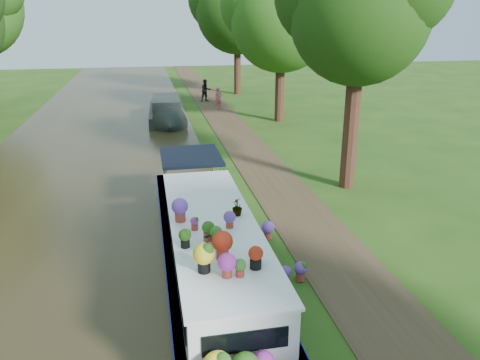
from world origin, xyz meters
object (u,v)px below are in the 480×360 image
plant_boat (214,263)px  pedestrian_dark (206,90)px  pedestrian_pink (218,98)px  second_boat (167,111)px

plant_boat → pedestrian_dark: size_ratio=8.18×
plant_boat → pedestrian_dark: (3.17, 26.16, 0.00)m
pedestrian_pink → plant_boat: bearing=-120.3°
plant_boat → second_boat: 19.93m
pedestrian_pink → pedestrian_dark: bearing=76.2°
pedestrian_pink → second_boat: bearing=-163.9°
plant_boat → pedestrian_dark: plant_boat is taller
second_boat → pedestrian_pink: 4.67m
second_boat → pedestrian_dark: 7.04m
plant_boat → second_boat: plant_boat is taller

